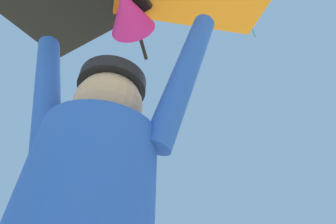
{
  "coord_description": "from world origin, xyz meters",
  "views": [
    {
      "loc": [
        0.28,
        -0.63,
        1.01
      ],
      "look_at": [
        0.03,
        2.51,
        3.43
      ],
      "focal_mm": 24.18,
      "sensor_mm": 36.0,
      "label": 1
    }
  ],
  "objects_px": {
    "distant_kite_red_high_right": "(123,152)",
    "distant_kite_black_high_left": "(122,116)",
    "distant_kite_purple_low_left": "(144,223)",
    "distant_kite_black_low_right": "(92,99)",
    "distant_kite_yellow_far_center": "(137,155)",
    "distant_kite_green_mid_left": "(249,22)"
  },
  "relations": [
    {
      "from": "distant_kite_black_low_right",
      "to": "distant_kite_red_high_right",
      "type": "height_order",
      "value": "distant_kite_black_low_right"
    },
    {
      "from": "distant_kite_purple_low_left",
      "to": "distant_kite_yellow_far_center",
      "type": "height_order",
      "value": "distant_kite_yellow_far_center"
    },
    {
      "from": "distant_kite_yellow_far_center",
      "to": "distant_kite_black_low_right",
      "type": "bearing_deg",
      "value": 177.22
    },
    {
      "from": "distant_kite_purple_low_left",
      "to": "distant_kite_red_high_right",
      "type": "bearing_deg",
      "value": -170.29
    },
    {
      "from": "distant_kite_purple_low_left",
      "to": "distant_kite_black_low_right",
      "type": "xyz_separation_m",
      "value": [
        -5.57,
        -7.37,
        11.66
      ]
    },
    {
      "from": "distant_kite_green_mid_left",
      "to": "distant_kite_black_low_right",
      "type": "height_order",
      "value": "distant_kite_green_mid_left"
    },
    {
      "from": "distant_kite_purple_low_left",
      "to": "distant_kite_green_mid_left",
      "type": "bearing_deg",
      "value": -55.21
    },
    {
      "from": "distant_kite_purple_low_left",
      "to": "distant_kite_yellow_far_center",
      "type": "relative_size",
      "value": 1.18
    },
    {
      "from": "distant_kite_red_high_right",
      "to": "distant_kite_yellow_far_center",
      "type": "height_order",
      "value": "distant_kite_red_high_right"
    },
    {
      "from": "distant_kite_green_mid_left",
      "to": "distant_kite_red_high_right",
      "type": "bearing_deg",
      "value": 133.16
    },
    {
      "from": "distant_kite_yellow_far_center",
      "to": "distant_kite_black_high_left",
      "type": "xyz_separation_m",
      "value": [
        -3.77,
        5.28,
        8.53
      ]
    },
    {
      "from": "distant_kite_green_mid_left",
      "to": "distant_kite_yellow_far_center",
      "type": "bearing_deg",
      "value": 143.34
    },
    {
      "from": "distant_kite_black_low_right",
      "to": "distant_kite_black_high_left",
      "type": "distance_m",
      "value": 5.53
    },
    {
      "from": "distant_kite_purple_low_left",
      "to": "distant_kite_black_high_left",
      "type": "relative_size",
      "value": 0.74
    },
    {
      "from": "distant_kite_red_high_right",
      "to": "distant_kite_black_high_left",
      "type": "relative_size",
      "value": 1.05
    },
    {
      "from": "distant_kite_black_low_right",
      "to": "distant_kite_yellow_far_center",
      "type": "relative_size",
      "value": 0.96
    },
    {
      "from": "distant_kite_yellow_far_center",
      "to": "distant_kite_purple_low_left",
      "type": "bearing_deg",
      "value": 92.43
    },
    {
      "from": "distant_kite_green_mid_left",
      "to": "distant_kite_purple_low_left",
      "type": "distance_m",
      "value": 22.34
    },
    {
      "from": "distant_kite_green_mid_left",
      "to": "distant_kite_black_high_left",
      "type": "bearing_deg",
      "value": 137.4
    },
    {
      "from": "distant_kite_green_mid_left",
      "to": "distant_kite_yellow_far_center",
      "type": "distance_m",
      "value": 15.19
    },
    {
      "from": "distant_kite_black_high_left",
      "to": "distant_kite_purple_low_left",
      "type": "bearing_deg",
      "value": 34.63
    },
    {
      "from": "distant_kite_yellow_far_center",
      "to": "distant_kite_black_high_left",
      "type": "bearing_deg",
      "value": 125.52
    }
  ]
}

